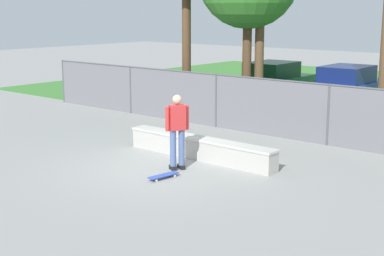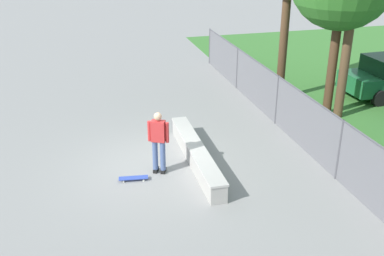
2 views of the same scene
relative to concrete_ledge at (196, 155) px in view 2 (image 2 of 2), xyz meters
name	(u,v)px [view 2 (image 2 of 2)]	position (x,y,z in m)	size (l,w,h in m)	color
ground_plane	(154,166)	(-0.16, -1.22, -0.28)	(80.00, 80.00, 0.00)	gray
concrete_ledge	(196,155)	(0.00, 0.00, 0.00)	(4.55, 0.52, 0.56)	#A8A59E
skateboarder	(159,140)	(0.24, -1.14, 0.72)	(0.40, 0.55, 1.82)	black
skateboard	(133,178)	(0.50, -1.92, -0.21)	(0.30, 0.82, 0.09)	#334CB2
chainlink_fence	(305,120)	(-0.16, 3.49, 0.68)	(20.02, 0.07, 1.76)	#4C4C51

